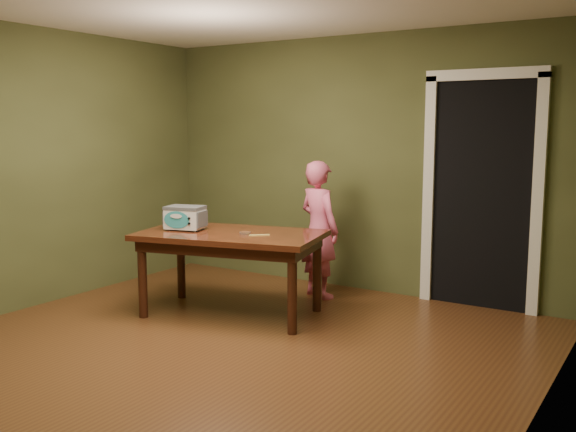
{
  "coord_description": "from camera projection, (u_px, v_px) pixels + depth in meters",
  "views": [
    {
      "loc": [
        2.92,
        -3.45,
        1.69
      ],
      "look_at": [
        0.12,
        1.0,
        0.95
      ],
      "focal_mm": 40.0,
      "sensor_mm": 36.0,
      "label": 1
    }
  ],
  "objects": [
    {
      "name": "floor",
      "position": [
        201.0,
        360.0,
        4.67
      ],
      "size": [
        5.0,
        5.0,
        0.0
      ],
      "primitive_type": "plane",
      "color": "#573319",
      "rests_on": "ground"
    },
    {
      "name": "room_shell",
      "position": [
        196.0,
        123.0,
        4.43
      ],
      "size": [
        4.52,
        5.02,
        2.61
      ],
      "color": "#4E542D",
      "rests_on": "ground"
    },
    {
      "name": "doorway",
      "position": [
        490.0,
        192.0,
        6.16
      ],
      "size": [
        1.1,
        0.66,
        2.25
      ],
      "color": "black",
      "rests_on": "ground"
    },
    {
      "name": "dining_table",
      "position": [
        231.0,
        243.0,
        5.72
      ],
      "size": [
        1.76,
        1.23,
        0.75
      ],
      "rotation": [
        0.0,
        0.0,
        0.23
      ],
      "color": "#33150B",
      "rests_on": "floor"
    },
    {
      "name": "toy_oven",
      "position": [
        185.0,
        217.0,
        5.83
      ],
      "size": [
        0.4,
        0.31,
        0.22
      ],
      "rotation": [
        0.0,
        0.0,
        0.26
      ],
      "color": "#4C4F54",
      "rests_on": "dining_table"
    },
    {
      "name": "baking_pan",
      "position": [
        245.0,
        233.0,
        5.6
      ],
      "size": [
        0.1,
        0.1,
        0.02
      ],
      "color": "silver",
      "rests_on": "dining_table"
    },
    {
      "name": "spatula",
      "position": [
        259.0,
        235.0,
        5.54
      ],
      "size": [
        0.15,
        0.14,
        0.01
      ],
      "primitive_type": "cube",
      "rotation": [
        0.0,
        0.0,
        0.75
      ],
      "color": "#DECC60",
      "rests_on": "dining_table"
    },
    {
      "name": "child",
      "position": [
        319.0,
        229.0,
        6.32
      ],
      "size": [
        0.58,
        0.48,
        1.35
      ],
      "primitive_type": "imported",
      "rotation": [
        0.0,
        0.0,
        2.78
      ],
      "color": "#E25D83",
      "rests_on": "floor"
    }
  ]
}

